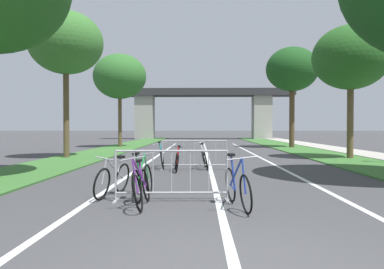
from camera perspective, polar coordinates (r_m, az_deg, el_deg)
The scene contains 20 objects.
grass_verge_left at distance 26.21m, azimuth -11.59°, elevation -2.14°, with size 2.90×53.02×0.05m, color #386B2D.
grass_verge_right at distance 26.39m, azimuth 15.63°, elevation -2.14°, with size 2.90×53.02×0.05m, color #386B2D.
sidewalk_path_right at distance 27.12m, azimuth 20.77°, elevation -2.05°, with size 2.12×53.02×0.08m, color #ADA89E.
lane_stripe_center at distance 19.22m, azimuth 2.34°, elevation -3.37°, with size 0.14×30.67×0.01m, color silver.
lane_stripe_right_lane at distance 19.45m, azimuth 10.05°, elevation -3.33°, with size 0.14×30.67×0.01m, color silver.
lane_stripe_left_lane at distance 19.35m, azimuth -5.41°, elevation -3.34°, with size 0.14×30.67×0.01m, color silver.
overpass_bridge at distance 47.73m, azimuth 1.68°, elevation 4.51°, with size 22.53×3.19×6.28m.
tree_left_cypress_far at distance 19.64m, azimuth -18.48°, elevation 12.91°, with size 3.55×3.55×7.08m.
tree_left_pine_far at distance 29.03m, azimuth -10.82°, elevation 8.56°, with size 3.93×3.93×6.96m.
tree_right_oak_near at distance 19.68m, azimuth 22.80°, elevation 10.59°, with size 3.56×3.56×6.32m.
tree_right_pine_near at distance 28.73m, azimuth 14.85°, elevation 9.40°, with size 3.76×3.76×7.31m.
crowd_barrier_nearest at distance 7.72m, azimuth -3.11°, elevation -6.26°, with size 2.34×0.52×1.05m.
crowd_barrier_second at distance 13.33m, azimuth 0.35°, elevation -3.14°, with size 2.33×0.46×1.05m.
bicycle_blue_0 at distance 7.21m, azimuth 6.83°, elevation -7.77°, with size 0.54×1.76×1.01m.
bicycle_red_1 at distance 13.00m, azimuth -2.30°, elevation -4.02°, with size 0.47×1.59×0.90m.
bicycle_silver_2 at distance 8.46m, azimuth -11.81°, elevation -6.60°, with size 0.54×1.64×0.91m.
bicycle_white_3 at distance 13.76m, azimuth 1.89°, elevation -3.64°, with size 0.55×1.64×1.00m.
bicycle_green_4 at distance 8.17m, azimuth -7.44°, elevation -6.84°, with size 0.48×1.77×0.99m.
bicycle_teal_5 at distance 13.98m, azimuth -4.54°, elevation -3.52°, with size 0.55×1.73×1.00m.
bicycle_purple_6 at distance 7.31m, azimuth -7.60°, elevation -7.76°, with size 0.44×1.66×1.00m.
Camera 1 is at (-0.37, -3.82, 1.51)m, focal length 35.41 mm.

